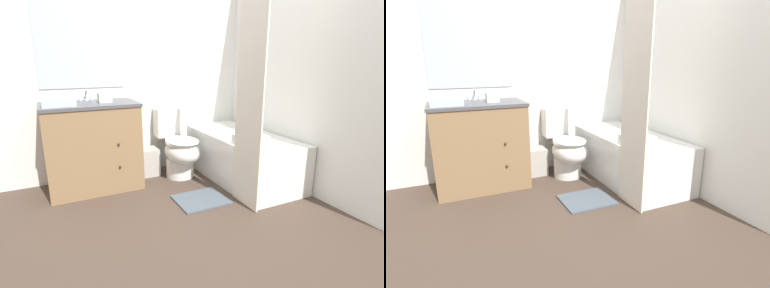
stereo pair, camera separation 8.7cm
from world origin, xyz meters
The scene contains 13 objects.
ground_plane centered at (0.00, 0.00, 0.00)m, with size 14.00×14.00×0.00m, color #47382D.
wall_back centered at (-0.01, 1.68, 1.25)m, with size 8.00×0.06×2.50m.
wall_right centered at (1.17, 0.83, 1.25)m, with size 0.05×2.66×2.50m.
vanity_cabinet centered at (-0.69, 1.39, 0.45)m, with size 0.90×0.58×0.87m.
sink_faucet centered at (-0.69, 1.57, 0.91)m, with size 0.14×0.12×0.12m.
toilet centered at (0.21, 1.29, 0.33)m, with size 0.36×0.68×0.74m.
bathtub centered at (0.80, 0.95, 0.25)m, with size 0.67×1.43×0.50m.
shower_curtain centered at (0.45, 0.38, 0.97)m, with size 0.02×0.36×1.94m.
wastebasket centered at (-0.12, 1.48, 0.15)m, with size 0.26×0.22×0.31m.
tissue_box centered at (-0.55, 1.37, 0.92)m, with size 0.12×0.14×0.12m.
hand_towel_folded centered at (-0.96, 1.25, 0.91)m, with size 0.28×0.14×0.07m.
bath_towel_folded centered at (0.63, 0.57, 0.54)m, with size 0.26×0.25×0.09m.
bath_mat centered at (0.13, 0.62, 0.01)m, with size 0.46×0.39×0.02m.
Camera 1 is at (-1.07, -1.63, 1.27)m, focal length 28.00 mm.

